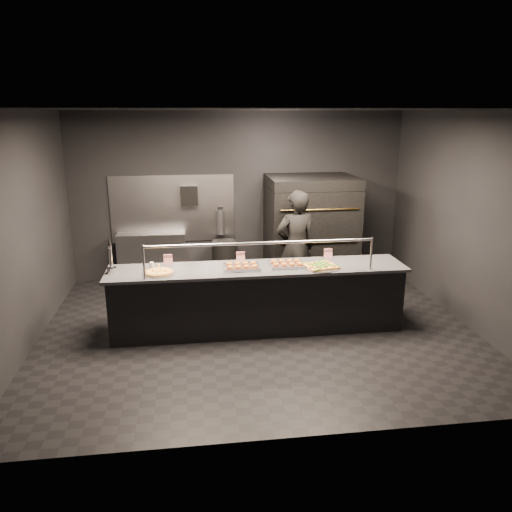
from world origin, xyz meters
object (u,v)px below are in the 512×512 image
(beer_tap, at_px, (111,263))
(round_pizza, at_px, (159,272))
(pizza_oven, at_px, (310,230))
(trash_bin, at_px, (225,262))
(prep_shelf, at_px, (152,257))
(fire_extinguisher, at_px, (221,221))
(towel_dispenser, at_px, (189,195))
(slider_tray_a, at_px, (242,266))
(slider_tray_b, at_px, (287,264))
(square_pizza, at_px, (320,266))
(worker, at_px, (295,247))
(service_counter, at_px, (258,298))

(beer_tap, xyz_separation_m, round_pizza, (0.62, -0.10, -0.13))
(pizza_oven, height_order, trash_bin, pizza_oven)
(prep_shelf, distance_m, trash_bin, 1.31)
(pizza_oven, bearing_deg, fire_extinguisher, 162.11)
(towel_dispenser, xyz_separation_m, round_pizza, (-0.43, -2.49, -0.61))
(towel_dispenser, distance_m, slider_tray_a, 2.58)
(slider_tray_b, relative_size, square_pizza, 0.92)
(pizza_oven, distance_m, trash_bin, 1.63)
(fire_extinguisher, height_order, slider_tray_a, fire_extinguisher)
(square_pizza, bearing_deg, worker, 95.64)
(round_pizza, height_order, square_pizza, square_pizza)
(fire_extinguisher, bearing_deg, slider_tray_a, -87.00)
(fire_extinguisher, relative_size, slider_tray_a, 0.96)
(slider_tray_a, bearing_deg, service_counter, 7.57)
(fire_extinguisher, relative_size, round_pizza, 1.16)
(towel_dispenser, height_order, beer_tap, towel_dispenser)
(beer_tap, height_order, round_pizza, beer_tap)
(prep_shelf, relative_size, towel_dispenser, 3.43)
(square_pizza, distance_m, trash_bin, 2.57)
(beer_tap, height_order, square_pizza, beer_tap)
(pizza_oven, height_order, fire_extinguisher, pizza_oven)
(service_counter, xyz_separation_m, trash_bin, (-0.31, 2.10, -0.08))
(slider_tray_a, bearing_deg, trash_bin, 92.23)
(service_counter, xyz_separation_m, slider_tray_b, (0.41, 0.00, 0.49))
(slider_tray_b, bearing_deg, fire_extinguisher, 107.55)
(round_pizza, xyz_separation_m, worker, (2.07, 1.08, -0.03))
(fire_extinguisher, distance_m, round_pizza, 2.69)
(beer_tap, distance_m, trash_bin, 2.76)
(square_pizza, height_order, worker, worker)
(service_counter, bearing_deg, slider_tray_a, -172.43)
(slider_tray_a, xyz_separation_m, slider_tray_b, (0.63, 0.03, -0.00))
(prep_shelf, height_order, towel_dispenser, towel_dispenser)
(prep_shelf, distance_m, round_pizza, 2.48)
(fire_extinguisher, xyz_separation_m, slider_tray_a, (0.13, -2.43, -0.11))
(slider_tray_a, distance_m, square_pizza, 1.08)
(prep_shelf, xyz_separation_m, slider_tray_a, (1.38, -2.35, 0.50))
(beer_tap, bearing_deg, slider_tray_a, -0.86)
(slider_tray_b, height_order, square_pizza, slider_tray_b)
(fire_extinguisher, relative_size, trash_bin, 0.66)
(square_pizza, bearing_deg, towel_dispenser, 124.77)
(round_pizza, height_order, slider_tray_b, slider_tray_b)
(slider_tray_b, bearing_deg, towel_dispenser, 118.73)
(fire_extinguisher, height_order, trash_bin, fire_extinguisher)
(prep_shelf, height_order, slider_tray_b, slider_tray_b)
(worker, bearing_deg, prep_shelf, -40.84)
(slider_tray_a, bearing_deg, round_pizza, -176.40)
(pizza_oven, xyz_separation_m, trash_bin, (-1.51, 0.20, -0.58))
(fire_extinguisher, bearing_deg, beer_tap, -123.64)
(service_counter, bearing_deg, round_pizza, -175.73)
(towel_dispenser, relative_size, worker, 0.19)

